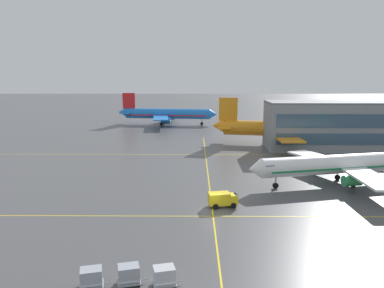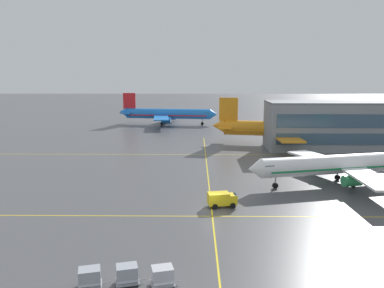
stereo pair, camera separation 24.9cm
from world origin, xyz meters
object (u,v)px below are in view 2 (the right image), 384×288
service_truck_catering (222,199)px  airliner_third_row (167,114)px  airliner_front_gate (340,164)px  airliner_second_row (286,129)px  baggage_cart_row_second (127,275)px  baggage_cart_row_leftmost (90,278)px  baggage_cart_row_middle (163,276)px

service_truck_catering → airliner_third_row: bearing=99.5°
airliner_third_row → airliner_front_gate: bearing=-65.2°
airliner_front_gate → airliner_second_row: bearing=91.5°
baggage_cart_row_second → baggage_cart_row_leftmost: bearing=-169.5°
airliner_second_row → baggage_cart_row_leftmost: 77.00m
airliner_third_row → service_truck_catering: airliner_third_row is taller
baggage_cart_row_second → service_truck_catering: bearing=64.2°
baggage_cart_row_second → baggage_cart_row_middle: size_ratio=1.00×
airliner_second_row → baggage_cart_row_middle: bearing=-111.2°
airliner_second_row → baggage_cart_row_second: bearing=-113.5°
service_truck_catering → baggage_cart_row_middle: service_truck_catering is taller
service_truck_catering → airliner_front_gate: bearing=29.0°
airliner_front_gate → baggage_cart_row_leftmost: airliner_front_gate is taller
service_truck_catering → baggage_cart_row_leftmost: (-13.26, -21.32, -0.17)m
service_truck_catering → baggage_cart_row_leftmost: bearing=-121.9°
baggage_cart_row_second → airliner_second_row: bearing=66.5°
airliner_front_gate → baggage_cart_row_leftmost: bearing=-136.1°
airliner_second_row → airliner_third_row: size_ratio=1.07×
airliner_front_gate → service_truck_catering: 24.03m
airliner_second_row → baggage_cart_row_middle: 74.10m
service_truck_catering → baggage_cart_row_middle: (-6.76, -20.98, -0.17)m
airliner_second_row → service_truck_catering: size_ratio=9.16×
service_truck_catering → baggage_cart_row_second: size_ratio=1.52×
baggage_cart_row_leftmost → baggage_cart_row_second: bearing=10.5°
airliner_third_row → service_truck_catering: 90.05m
airliner_front_gate → baggage_cart_row_second: bearing=-133.7°
baggage_cart_row_second → baggage_cart_row_middle: (3.25, -0.26, 0.00)m
baggage_cart_row_leftmost → baggage_cart_row_second: size_ratio=1.00×
airliner_third_row → baggage_cart_row_leftmost: (1.54, -110.11, -2.95)m
service_truck_catering → baggage_cart_row_second: bearing=-115.8°
service_truck_catering → baggage_cart_row_middle: 22.04m
airliner_second_row → baggage_cart_row_middle: (-26.72, -69.04, -3.24)m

